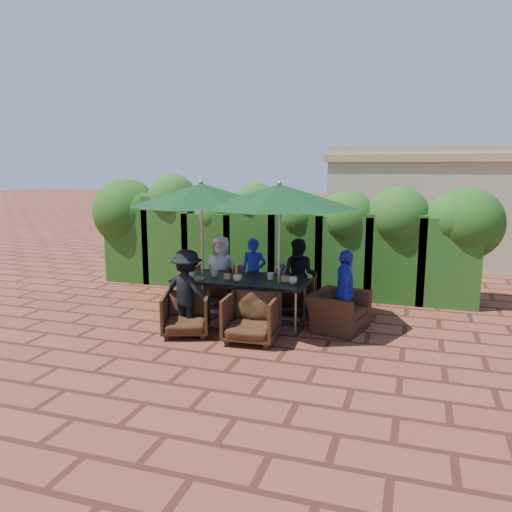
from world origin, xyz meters
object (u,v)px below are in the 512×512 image
(chair_far_mid, at_px, (260,285))
(dining_table, at_px, (241,283))
(chair_end_right, at_px, (338,305))
(chair_near_left, at_px, (186,312))
(chair_near_right, at_px, (252,316))
(umbrella_left, at_px, (201,195))
(chair_far_left, at_px, (213,282))
(umbrella_right, at_px, (279,196))
(chair_far_right, at_px, (295,291))

(chair_far_mid, bearing_deg, dining_table, 68.57)
(chair_far_mid, bearing_deg, chair_end_right, 129.32)
(chair_near_left, xyz_separation_m, chair_near_right, (1.10, 0.03, 0.03))
(dining_table, height_order, chair_end_right, chair_end_right)
(umbrella_left, relative_size, chair_near_right, 3.06)
(chair_far_left, bearing_deg, chair_far_mid, 174.12)
(dining_table, distance_m, umbrella_left, 1.70)
(dining_table, xyz_separation_m, umbrella_right, (0.69, -0.02, 1.54))
(umbrella_right, relative_size, chair_far_mid, 3.39)
(chair_far_mid, height_order, chair_near_right, chair_near_right)
(umbrella_right, distance_m, chair_end_right, 2.06)
(chair_far_mid, distance_m, chair_far_right, 0.77)
(chair_far_right, xyz_separation_m, chair_near_left, (-1.36, -1.83, -0.01))
(umbrella_left, height_order, chair_far_left, umbrella_left)
(chair_far_right, distance_m, chair_end_right, 1.23)
(chair_far_right, distance_m, chair_near_right, 1.81)
(chair_far_left, relative_size, chair_end_right, 0.84)
(umbrella_right, height_order, chair_end_right, umbrella_right)
(umbrella_left, height_order, chair_near_left, umbrella_left)
(dining_table, height_order, umbrella_right, umbrella_right)
(chair_near_right, bearing_deg, dining_table, 115.19)
(chair_end_right, bearing_deg, chair_near_right, 144.46)
(umbrella_right, relative_size, chair_near_right, 3.28)
(dining_table, xyz_separation_m, chair_near_right, (0.51, -0.94, -0.27))
(chair_far_mid, relative_size, chair_end_right, 0.83)
(umbrella_left, height_order, chair_end_right, umbrella_left)
(dining_table, height_order, chair_near_right, chair_near_right)
(umbrella_left, distance_m, chair_far_left, 2.07)
(umbrella_right, relative_size, chair_far_left, 3.32)
(dining_table, relative_size, chair_far_mid, 2.96)
(umbrella_left, bearing_deg, chair_far_mid, 55.09)
(dining_table, bearing_deg, umbrella_left, -179.08)
(chair_far_mid, xyz_separation_m, chair_far_right, (0.75, -0.19, -0.00))
(dining_table, distance_m, umbrella_right, 1.69)
(chair_far_mid, bearing_deg, umbrella_right, 101.88)
(dining_table, relative_size, chair_near_right, 2.86)
(chair_far_left, xyz_separation_m, chair_far_right, (1.72, -0.12, -0.01))
(umbrella_left, xyz_separation_m, chair_near_left, (0.13, -0.96, -1.83))
(umbrella_right, bearing_deg, chair_end_right, 4.57)
(dining_table, bearing_deg, chair_end_right, 2.00)
(chair_near_right, xyz_separation_m, chair_end_right, (1.19, 1.00, 0.01))
(umbrella_left, bearing_deg, dining_table, 0.92)
(chair_near_left, distance_m, chair_near_right, 1.11)
(umbrella_right, bearing_deg, chair_near_right, -101.15)
(chair_far_left, height_order, chair_far_mid, chair_far_left)
(chair_far_mid, relative_size, chair_near_right, 0.97)
(umbrella_left, xyz_separation_m, chair_near_right, (1.23, -0.93, -1.80))
(chair_near_right, bearing_deg, chair_near_left, 178.19)
(chair_far_left, distance_m, chair_far_right, 1.73)
(chair_far_right, height_order, chair_near_right, chair_near_right)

